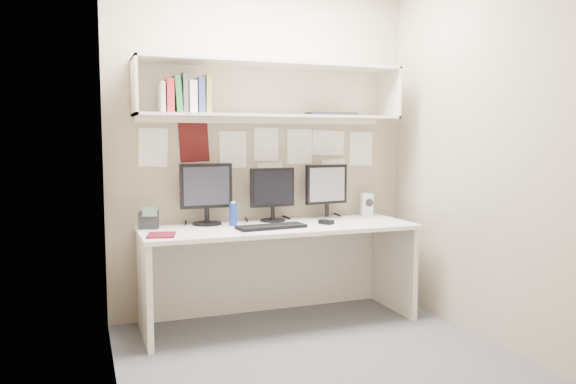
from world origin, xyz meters
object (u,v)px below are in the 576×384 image
object	(u,v)px
desk_phone	(149,220)
monitor_right	(327,189)
speaker	(366,204)
maroon_notebook	(161,235)
monitor_center	(272,192)
desk	(279,274)
monitor_left	(206,191)
keyboard	(271,227)

from	to	relation	value
desk_phone	monitor_right	bearing A→B (deg)	14.91
speaker	maroon_notebook	size ratio (longest dim) A/B	0.86
maroon_notebook	monitor_center	bearing A→B (deg)	35.66
desk	monitor_left	size ratio (longest dim) A/B	4.43
desk	speaker	world-z (taller)	speaker
monitor_right	speaker	world-z (taller)	monitor_right
monitor_center	maroon_notebook	bearing A→B (deg)	-158.94
desk	monitor_right	size ratio (longest dim) A/B	4.68
maroon_notebook	desk	bearing A→B (deg)	23.13
desk	monitor_center	size ratio (longest dim) A/B	4.88
desk	desk_phone	size ratio (longest dim) A/B	12.50
monitor_center	monitor_right	world-z (taller)	monitor_right
monitor_center	keyboard	size ratio (longest dim) A/B	0.84
monitor_left	desk_phone	world-z (taller)	monitor_left
desk	keyboard	size ratio (longest dim) A/B	4.09
desk	desk_phone	xyz separation A→B (m)	(-0.91, 0.18, 0.43)
desk_phone	desk	bearing A→B (deg)	2.08
monitor_left	monitor_right	world-z (taller)	monitor_left
desk	monitor_right	distance (m)	0.80
monitor_left	desk	bearing A→B (deg)	-25.89
monitor_left	speaker	distance (m)	1.35
desk	monitor_center	distance (m)	0.63
monitor_center	monitor_right	size ratio (longest dim) A/B	0.96
monitor_right	monitor_left	bearing A→B (deg)	171.94
desk	speaker	distance (m)	1.00
keyboard	maroon_notebook	distance (m)	0.77
monitor_center	keyboard	distance (m)	0.42
monitor_right	desk_phone	distance (m)	1.40
desk	keyboard	xyz separation A→B (m)	(-0.10, -0.12, 0.38)
desk	monitor_right	world-z (taller)	monitor_right
monitor_center	maroon_notebook	size ratio (longest dim) A/B	1.90
maroon_notebook	desk_phone	xyz separation A→B (m)	(-0.04, 0.34, 0.06)
monitor_left	maroon_notebook	world-z (taller)	monitor_left
monitor_left	monitor_right	size ratio (longest dim) A/B	1.06
monitor_right	desk	bearing A→B (deg)	-163.58
desk	maroon_notebook	bearing A→B (deg)	-169.61
monitor_center	maroon_notebook	world-z (taller)	monitor_center
monitor_center	speaker	distance (m)	0.84
monitor_right	maroon_notebook	bearing A→B (deg)	-172.41
speaker	keyboard	bearing A→B (deg)	-146.08
desk	monitor_left	bearing A→B (deg)	155.78
desk_phone	maroon_notebook	bearing A→B (deg)	-69.84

